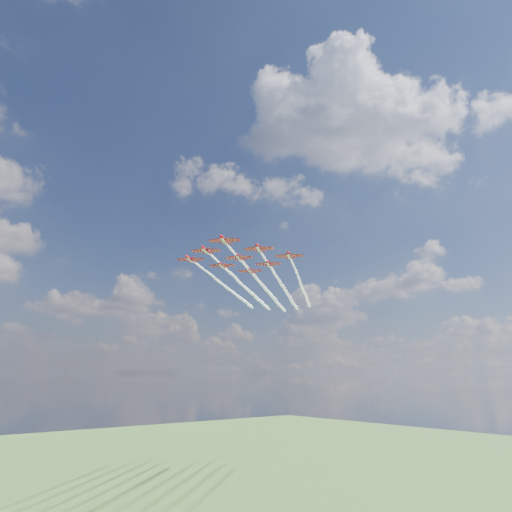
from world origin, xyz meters
The scene contains 9 objects.
jet_lead centered at (33.92, 28.06, 79.29)m, with size 102.84×91.67×2.40m.
jet_row2_port centered at (46.79, 29.14, 79.29)m, with size 102.84×91.67×2.40m.
jet_row2_starb centered at (36.50, 40.71, 79.29)m, with size 102.84×91.67×2.40m.
jet_row3_port centered at (59.66, 30.22, 79.29)m, with size 102.84×91.67×2.40m.
jet_row3_centre centered at (49.36, 41.79, 79.29)m, with size 102.84×91.67×2.40m.
jet_row3_starb centered at (39.07, 53.36, 79.29)m, with size 102.84×91.67×2.40m.
jet_row4_port centered at (62.23, 42.87, 79.29)m, with size 102.84×91.67×2.40m.
jet_row4_starb centered at (51.94, 54.44, 79.29)m, with size 102.84×91.67×2.40m.
jet_tail centered at (64.80, 55.52, 79.29)m, with size 102.84×91.67×2.40m.
Camera 1 is at (-89.53, -119.99, 44.61)m, focal length 35.00 mm.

